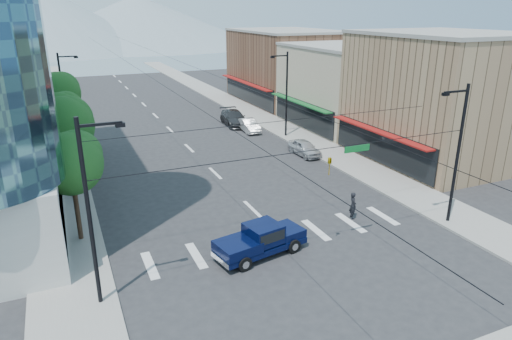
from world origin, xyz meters
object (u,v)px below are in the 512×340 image
object	(u,v)px
pedestrian	(353,205)
parked_car_mid	(249,125)
pickup_truck	(260,240)
parked_car_far	(234,118)
parked_car_near	(305,148)

from	to	relation	value
pedestrian	parked_car_mid	world-z (taller)	pedestrian
pedestrian	pickup_truck	bearing A→B (deg)	116.58
pedestrian	parked_car_mid	bearing A→B (deg)	6.51
pickup_truck	parked_car_far	distance (m)	30.61
pickup_truck	pedestrian	xyz separation A→B (m)	(7.55, 1.89, -0.03)
parked_car_far	pickup_truck	bearing A→B (deg)	-103.47
pickup_truck	parked_car_near	bearing A→B (deg)	41.90
parked_car_mid	pickup_truck	bearing A→B (deg)	-108.83
parked_car_mid	parked_car_far	bearing A→B (deg)	98.97
parked_car_mid	parked_car_far	xyz separation A→B (m)	(-0.39, 3.56, 0.14)
pedestrian	parked_car_near	bearing A→B (deg)	-3.75
pedestrian	parked_car_mid	distance (m)	23.74
parked_car_far	parked_car_near	bearing A→B (deg)	-77.69
pickup_truck	parked_car_near	size ratio (longest dim) A/B	1.34
pickup_truck	pedestrian	bearing A→B (deg)	2.88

